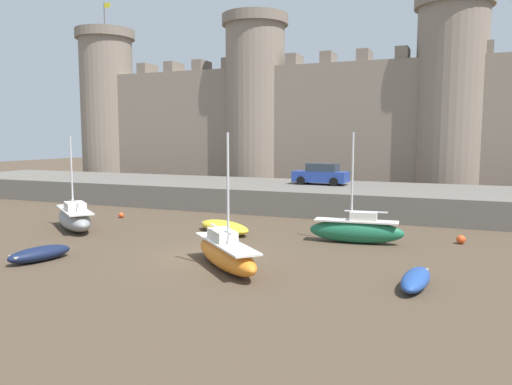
{
  "coord_description": "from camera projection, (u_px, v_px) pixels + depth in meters",
  "views": [
    {
      "loc": [
        10.34,
        -19.3,
        5.35
      ],
      "look_at": [
        0.73,
        4.03,
        2.5
      ],
      "focal_mm": 35.0,
      "sensor_mm": 36.0,
      "label": 1
    }
  ],
  "objects": [
    {
      "name": "castle",
      "position": [
        345.0,
        112.0,
        47.08
      ],
      "size": [
        61.94,
        6.6,
        20.3
      ],
      "color": "gray",
      "rests_on": "ground"
    },
    {
      "name": "rowboat_foreground_left",
      "position": [
        224.0,
        227.0,
        27.69
      ],
      "size": [
        4.2,
        3.25,
        0.67
      ],
      "color": "yellow",
      "rests_on": "ground"
    },
    {
      "name": "sailboat_midflat_right",
      "position": [
        356.0,
        230.0,
        25.04
      ],
      "size": [
        4.77,
        1.47,
        5.56
      ],
      "color": "#1E6B47",
      "rests_on": "ground"
    },
    {
      "name": "rowboat_midflat_left",
      "position": [
        416.0,
        279.0,
        17.65
      ],
      "size": [
        1.13,
        3.01,
        0.61
      ],
      "color": "#234793",
      "rests_on": "ground"
    },
    {
      "name": "quay_road",
      "position": [
        311.0,
        197.0,
        37.39
      ],
      "size": [
        67.33,
        10.0,
        1.7
      ],
      "primitive_type": "cube",
      "color": "#666059",
      "rests_on": "ground"
    },
    {
      "name": "mooring_buoy_mid_mud",
      "position": [
        461.0,
        239.0,
        24.89
      ],
      "size": [
        0.45,
        0.45,
        0.45
      ],
      "primitive_type": "sphere",
      "color": "#E04C1E",
      "rests_on": "ground"
    },
    {
      "name": "sailboat_foreground_right",
      "position": [
        74.0,
        218.0,
        28.66
      ],
      "size": [
        5.23,
        4.54,
        5.35
      ],
      "color": "gray",
      "rests_on": "ground"
    },
    {
      "name": "mooring_buoy_near_shore",
      "position": [
        121.0,
        215.0,
        32.82
      ],
      "size": [
        0.36,
        0.36,
        0.36
      ],
      "primitive_type": "sphere",
      "color": "#E04C1E",
      "rests_on": "ground"
    },
    {
      "name": "sailboat_near_channel_right",
      "position": [
        226.0,
        253.0,
        20.26
      ],
      "size": [
        4.87,
        4.73,
        5.5
      ],
      "color": "orange",
      "rests_on": "ground"
    },
    {
      "name": "ground_plane",
      "position": [
        207.0,
        257.0,
        22.24
      ],
      "size": [
        160.0,
        160.0,
        0.0
      ],
      "primitive_type": "plane",
      "color": "#4C3D2D"
    },
    {
      "name": "rowboat_midflat_centre",
      "position": [
        40.0,
        253.0,
        21.44
      ],
      "size": [
        1.68,
        2.97,
        0.64
      ],
      "color": "#141E3D",
      "rests_on": "ground"
    },
    {
      "name": "car_quay_centre_west",
      "position": [
        321.0,
        174.0,
        37.81
      ],
      "size": [
        4.16,
        2.0,
        1.62
      ],
      "color": "#263F99",
      "rests_on": "quay_road"
    }
  ]
}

